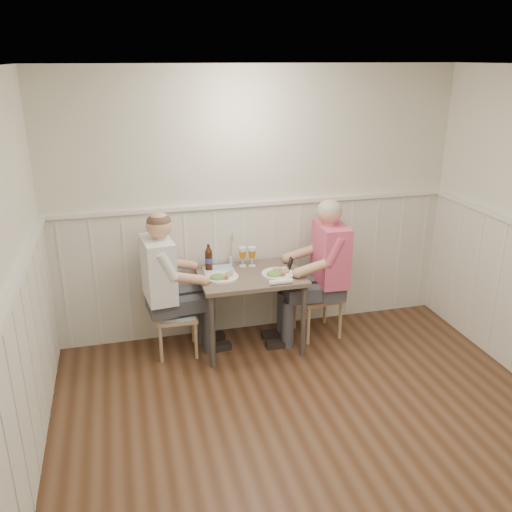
# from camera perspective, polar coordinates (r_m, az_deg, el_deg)

# --- Properties ---
(ground_plane) EXTENTS (4.50, 4.50, 0.00)m
(ground_plane) POSITION_cam_1_polar(r_m,az_deg,el_deg) (4.00, 8.91, -21.62)
(ground_plane) COLOR #422716
(room_shell) EXTENTS (4.04, 4.54, 2.60)m
(room_shell) POSITION_cam_1_polar(r_m,az_deg,el_deg) (3.20, 10.37, -0.86)
(room_shell) COLOR beige
(room_shell) RESTS_ON ground
(wainscot) EXTENTS (4.00, 4.49, 1.34)m
(wainscot) POSITION_cam_1_polar(r_m,az_deg,el_deg) (4.12, 5.67, -8.32)
(wainscot) COLOR silver
(wainscot) RESTS_ON ground
(dining_table) EXTENTS (0.96, 0.70, 0.75)m
(dining_table) POSITION_cam_1_polar(r_m,az_deg,el_deg) (5.08, -0.57, -2.93)
(dining_table) COLOR brown
(dining_table) RESTS_ON ground
(chair_right) EXTENTS (0.43, 0.43, 0.85)m
(chair_right) POSITION_cam_1_polar(r_m,az_deg,el_deg) (5.44, 7.05, -3.66)
(chair_right) COLOR tan
(chair_right) RESTS_ON ground
(chair_left) EXTENTS (0.40, 0.40, 0.79)m
(chair_left) POSITION_cam_1_polar(r_m,az_deg,el_deg) (5.11, -8.95, -5.77)
(chair_left) COLOR tan
(chair_left) RESTS_ON ground
(man_in_pink) EXTENTS (0.69, 0.48, 1.45)m
(man_in_pink) POSITION_cam_1_polar(r_m,az_deg,el_deg) (5.29, 7.27, -2.68)
(man_in_pink) COLOR #3F3F47
(man_in_pink) RESTS_ON ground
(diner_cream) EXTENTS (0.69, 0.48, 1.42)m
(diner_cream) POSITION_cam_1_polar(r_m,az_deg,el_deg) (5.02, -9.55, -4.26)
(diner_cream) COLOR #3F3F47
(diner_cream) RESTS_ON ground
(plate_man) EXTENTS (0.31, 0.31, 0.08)m
(plate_man) POSITION_cam_1_polar(r_m,az_deg,el_deg) (5.01, 2.26, -1.78)
(plate_man) COLOR white
(plate_man) RESTS_ON dining_table
(plate_diner) EXTENTS (0.30, 0.30, 0.08)m
(plate_diner) POSITION_cam_1_polar(r_m,az_deg,el_deg) (4.94, -3.74, -2.14)
(plate_diner) COLOR white
(plate_diner) RESTS_ON dining_table
(beer_glass_a) EXTENTS (0.08, 0.08, 0.19)m
(beer_glass_a) POSITION_cam_1_polar(r_m,az_deg,el_deg) (5.19, -0.42, 0.28)
(beer_glass_a) COLOR silver
(beer_glass_a) RESTS_ON dining_table
(beer_glass_b) EXTENTS (0.08, 0.08, 0.19)m
(beer_glass_b) POSITION_cam_1_polar(r_m,az_deg,el_deg) (5.18, -1.42, 0.24)
(beer_glass_b) COLOR silver
(beer_glass_b) RESTS_ON dining_table
(beer_bottle) EXTENTS (0.07, 0.07, 0.25)m
(beer_bottle) POSITION_cam_1_polar(r_m,az_deg,el_deg) (5.12, -5.00, -0.27)
(beer_bottle) COLOR #331509
(beer_bottle) RESTS_ON dining_table
(rolled_napkin) EXTENTS (0.21, 0.05, 0.05)m
(rolled_napkin) POSITION_cam_1_polar(r_m,az_deg,el_deg) (4.82, 2.62, -2.73)
(rolled_napkin) COLOR white
(rolled_napkin) RESTS_ON dining_table
(grass_vase) EXTENTS (0.04, 0.04, 0.34)m
(grass_vase) POSITION_cam_1_polar(r_m,az_deg,el_deg) (5.25, -2.70, 0.73)
(grass_vase) COLOR silver
(grass_vase) RESTS_ON dining_table
(gingham_mat) EXTENTS (0.29, 0.23, 0.01)m
(gingham_mat) POSITION_cam_1_polar(r_m,az_deg,el_deg) (5.15, -3.97, -1.43)
(gingham_mat) COLOR #597DAD
(gingham_mat) RESTS_ON dining_table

